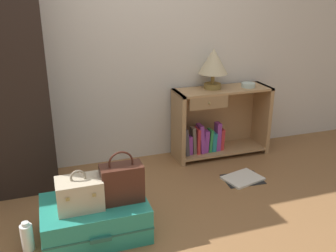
# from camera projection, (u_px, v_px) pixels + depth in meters

# --- Properties ---
(ground_plane) EXTENTS (9.00, 9.00, 0.00)m
(ground_plane) POSITION_uv_depth(u_px,v_px,m) (169.00, 246.00, 2.58)
(ground_plane) COLOR olive
(back_wall) EXTENTS (6.40, 0.10, 2.60)m
(back_wall) POSITION_uv_depth(u_px,v_px,m) (117.00, 28.00, 3.45)
(back_wall) COLOR silver
(back_wall) RESTS_ON ground_plane
(bookshelf) EXTENTS (0.98, 0.34, 0.71)m
(bookshelf) POSITION_uv_depth(u_px,v_px,m) (217.00, 123.00, 3.87)
(bookshelf) COLOR tan
(bookshelf) RESTS_ON ground_plane
(table_lamp) EXTENTS (0.29, 0.29, 0.40)m
(table_lamp) POSITION_uv_depth(u_px,v_px,m) (213.00, 63.00, 3.65)
(table_lamp) COLOR olive
(table_lamp) RESTS_ON bookshelf
(bowl) EXTENTS (0.14, 0.14, 0.04)m
(bowl) POSITION_uv_depth(u_px,v_px,m) (248.00, 85.00, 3.79)
(bowl) COLOR silver
(bowl) RESTS_ON bookshelf
(suitcase_large) EXTENTS (0.73, 0.51, 0.26)m
(suitcase_large) POSITION_uv_depth(u_px,v_px,m) (95.00, 218.00, 2.66)
(suitcase_large) COLOR teal
(suitcase_large) RESTS_ON ground_plane
(train_case) EXTENTS (0.30, 0.22, 0.28)m
(train_case) POSITION_uv_depth(u_px,v_px,m) (80.00, 194.00, 2.51)
(train_case) COLOR beige
(train_case) RESTS_ON suitcase_large
(handbag) EXTENTS (0.29, 0.15, 0.37)m
(handbag) POSITION_uv_depth(u_px,v_px,m) (122.00, 182.00, 2.59)
(handbag) COLOR #472319
(handbag) RESTS_ON suitcase_large
(bottle) EXTENTS (0.08, 0.08, 0.21)m
(bottle) POSITION_uv_depth(u_px,v_px,m) (27.00, 237.00, 2.51)
(bottle) COLOR white
(bottle) RESTS_ON ground_plane
(open_book_on_floor) EXTENTS (0.38, 0.32, 0.02)m
(open_book_on_floor) POSITION_uv_depth(u_px,v_px,m) (243.00, 178.00, 3.46)
(open_book_on_floor) COLOR white
(open_book_on_floor) RESTS_ON ground_plane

